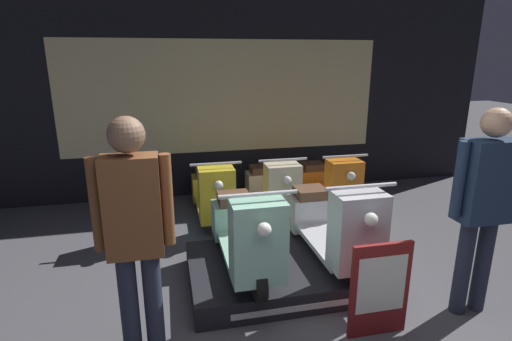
% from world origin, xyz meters
% --- Properties ---
extents(shop_wall_back, '(8.87, 0.09, 3.20)m').
position_xyz_m(shop_wall_back, '(0.00, 4.06, 1.60)').
color(shop_wall_back, black).
rests_on(shop_wall_back, ground_plane).
extents(display_platform, '(1.91, 1.23, 0.22)m').
position_xyz_m(display_platform, '(0.19, 1.24, 0.11)').
color(display_platform, black).
rests_on(display_platform, ground_plane).
extents(scooter_display_left, '(0.62, 1.57, 0.93)m').
position_xyz_m(scooter_display_left, '(-0.24, 1.18, 0.58)').
color(scooter_display_left, black).
rests_on(scooter_display_left, display_platform).
extents(scooter_display_right, '(0.62, 1.57, 0.93)m').
position_xyz_m(scooter_display_right, '(0.62, 1.18, 0.58)').
color(scooter_display_right, black).
rests_on(scooter_display_right, display_platform).
extents(scooter_backrow_0, '(0.62, 1.57, 0.93)m').
position_xyz_m(scooter_backrow_0, '(-1.18, 2.97, 0.36)').
color(scooter_backrow_0, black).
rests_on(scooter_backrow_0, ground_plane).
extents(scooter_backrow_1, '(0.62, 1.57, 0.93)m').
position_xyz_m(scooter_backrow_1, '(-0.34, 2.97, 0.36)').
color(scooter_backrow_1, black).
rests_on(scooter_backrow_1, ground_plane).
extents(scooter_backrow_2, '(0.62, 1.57, 0.93)m').
position_xyz_m(scooter_backrow_2, '(0.49, 2.97, 0.36)').
color(scooter_backrow_2, black).
rests_on(scooter_backrow_2, ground_plane).
extents(scooter_backrow_3, '(0.62, 1.57, 0.93)m').
position_xyz_m(scooter_backrow_3, '(1.33, 2.97, 0.36)').
color(scooter_backrow_3, black).
rests_on(scooter_backrow_3, ground_plane).
extents(person_left_browsing, '(0.53, 0.23, 1.80)m').
position_xyz_m(person_left_browsing, '(-1.15, 0.42, 1.05)').
color(person_left_browsing, '#232838').
rests_on(person_left_browsing, ground_plane).
extents(person_right_browsing, '(0.59, 0.24, 1.78)m').
position_xyz_m(person_right_browsing, '(1.58, 0.42, 1.06)').
color(person_right_browsing, '#232838').
rests_on(person_right_browsing, ground_plane).
extents(price_sign_board, '(0.50, 0.04, 0.79)m').
position_xyz_m(price_sign_board, '(0.65, 0.31, 0.40)').
color(price_sign_board, maroon).
rests_on(price_sign_board, ground_plane).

